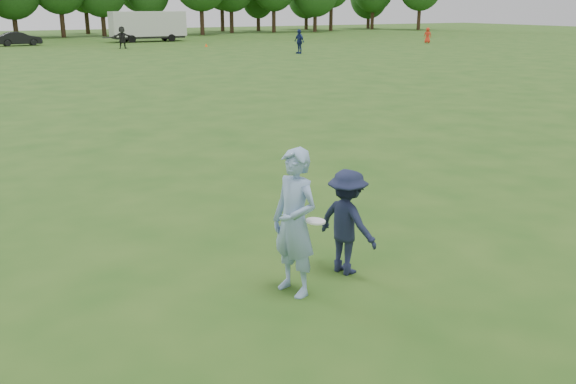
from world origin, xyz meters
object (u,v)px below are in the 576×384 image
Objects in this scene: player_far_b at (299,41)px; field_cone at (206,45)px; defender at (347,222)px; cargo_trailer at (148,25)px; thrower at (295,223)px; player_far_d at (122,38)px; player_far_c at (428,35)px; car_f at (19,39)px.

field_cone is at bearing -171.85° from player_far_b.
defender is 62.68m from cargo_trailer.
thrower is 1.03× the size of player_far_d.
player_far_d is at bearing -147.30° from player_far_b.
field_cone is at bearing 145.30° from thrower.
player_far_c is at bearing -34.11° from cargo_trailer.
player_far_d is at bearing 153.77° from thrower.
thrower is 1.06× the size of player_far_b.
player_far_d reaches higher than car_f.
cargo_trailer is (15.11, 60.82, 0.98)m from defender.
player_far_b is 0.98× the size of player_far_d.
thrower is at bearing -110.31° from field_cone.
thrower is 1.07m from defender.
player_far_d is at bearing -144.73° from car_f.
thrower reaches higher than player_far_d.
player_far_d is 0.49× the size of car_f.
defender is 43.29m from player_far_b.
thrower is at bearing -104.81° from cargo_trailer.
defender is at bearing -103.96° from cargo_trailer.
cargo_trailer is at bearing -92.12° from car_f.
player_far_b is (21.00, 37.86, 0.18)m from defender.
field_cone is at bearing 23.66° from player_far_c.
player_far_d reaches higher than player_far_b.
player_far_d reaches higher than defender.
player_far_d is 7.92m from field_cone.
player_far_c is (41.16, 44.08, -0.23)m from thrower.
car_f is at bearing 162.88° from thrower.
player_far_c is 31.24m from player_far_d.
defender is 0.99× the size of player_far_c.
player_far_d is (9.71, 50.90, 0.21)m from defender.
field_cone is (15.63, -10.33, -0.52)m from car_f.
player_far_b is at bearing -73.67° from field_cone.
car_f is at bearing 146.55° from field_cone.
cargo_trailer is (-25.03, 16.95, 0.97)m from player_far_c.
player_far_d is 12.12m from car_f.
thrower is 63.14m from cargo_trailer.
defender is 51.82m from player_far_d.
thrower is at bearing 172.19° from car_f.
field_cone is at bearing -128.52° from car_f.
field_cone is at bearing -34.48° from defender.
car_f is 13.31m from cargo_trailer.
player_far_c reaches higher than car_f.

